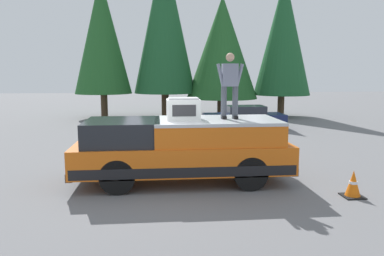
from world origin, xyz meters
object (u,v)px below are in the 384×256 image
object	(u,v)px
parked_car_navy	(244,117)
traffic_cone	(353,185)
person_on_truck_bed	(230,84)
compressor_unit	(183,109)
pickup_truck	(183,149)

from	to	relation	value
parked_car_navy	traffic_cone	size ratio (longest dim) A/B	6.61
traffic_cone	parked_car_navy	bearing A→B (deg)	-0.12
parked_car_navy	traffic_cone	bearing A→B (deg)	179.88
parked_car_navy	traffic_cone	world-z (taller)	parked_car_navy
person_on_truck_bed	parked_car_navy	world-z (taller)	person_on_truck_bed
person_on_truck_bed	parked_car_navy	distance (m)	9.81
compressor_unit	pickup_truck	bearing A→B (deg)	65.33
pickup_truck	person_on_truck_bed	distance (m)	2.08
compressor_unit	person_on_truck_bed	world-z (taller)	person_on_truck_bed
pickup_truck	compressor_unit	world-z (taller)	compressor_unit
pickup_truck	traffic_cone	bearing A→B (deg)	-112.62
compressor_unit	traffic_cone	bearing A→B (deg)	-112.61
pickup_truck	parked_car_navy	world-z (taller)	pickup_truck
parked_car_navy	compressor_unit	bearing A→B (deg)	157.69
person_on_truck_bed	parked_car_navy	bearing A→B (deg)	-15.76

